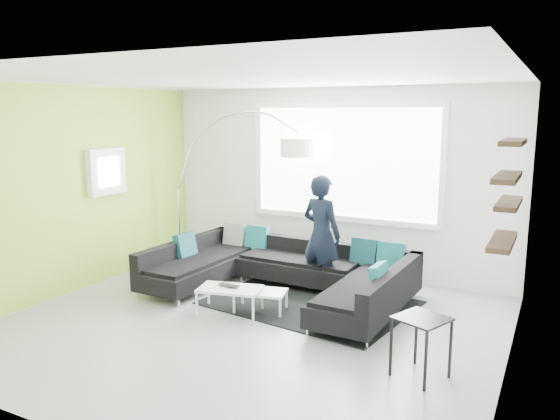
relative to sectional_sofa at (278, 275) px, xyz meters
The scene contains 9 objects.
ground 1.08m from the sectional_sofa, 81.37° to the right, with size 5.50×5.50×0.00m, color #939398.
room_shell 1.72m from the sectional_sofa, 76.72° to the right, with size 5.54×5.04×2.82m.
sectional_sofa is the anchor object (origin of this frame).
rug 0.56m from the sectional_sofa, ahead, with size 2.47×1.79×0.01m, color black.
coffee_table 0.69m from the sectional_sofa, 98.77° to the right, with size 0.97×0.57×0.32m, color white.
arc_lamp 2.50m from the sectional_sofa, 160.85° to the left, with size 2.30×0.75×2.46m, color white, non-canonical shape.
side_table 2.59m from the sectional_sofa, 31.55° to the right, with size 0.42×0.42×0.58m, color black.
person 0.80m from the sectional_sofa, 48.63° to the left, with size 0.67×0.52×1.62m, color black.
laptop 0.83m from the sectional_sofa, 111.03° to the right, with size 0.29×0.20×0.02m, color black.
Camera 1 is at (3.08, -5.13, 2.43)m, focal length 35.00 mm.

